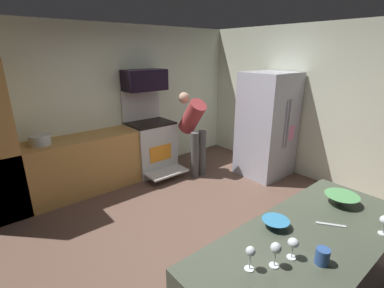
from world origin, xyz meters
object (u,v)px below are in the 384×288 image
(mixing_bowl_large, at_px, (275,223))
(wine_glass_mid, at_px, (293,244))
(microwave, at_px, (145,80))
(mug_coffee, at_px, (322,256))
(oven_range, at_px, (151,145))
(wine_glass_near, at_px, (250,253))
(refrigerator, at_px, (267,125))
(stock_pot, at_px, (40,140))
(person_cook, at_px, (194,128))
(mixing_bowl_small, at_px, (341,199))
(wine_glass_extra, at_px, (276,249))

(mixing_bowl_large, distance_m, wine_glass_mid, 0.34)
(microwave, bearing_deg, mug_coffee, -104.65)
(oven_range, xyz_separation_m, microwave, (0.00, 0.09, 1.18))
(wine_glass_near, relative_size, mug_coffee, 1.54)
(refrigerator, relative_size, wine_glass_mid, 12.61)
(mixing_bowl_large, height_order, stock_pot, stock_pot)
(oven_range, distance_m, mug_coffee, 3.80)
(refrigerator, xyz_separation_m, stock_pot, (-3.34, 1.41, 0.06))
(wine_glass_near, bearing_deg, mug_coffee, -33.47)
(person_cook, bearing_deg, stock_pot, 165.66)
(mixing_bowl_small, bearing_deg, person_cook, 76.18)
(mixing_bowl_small, relative_size, wine_glass_near, 1.73)
(wine_glass_near, bearing_deg, microwave, 68.61)
(mug_coffee, height_order, stock_pot, stock_pot)
(oven_range, distance_m, refrigerator, 2.14)
(mixing_bowl_large, xyz_separation_m, mixing_bowl_small, (0.73, -0.17, 0.01))
(microwave, relative_size, wine_glass_extra, 4.37)
(microwave, distance_m, stock_pot, 1.92)
(mixing_bowl_large, relative_size, wine_glass_mid, 1.41)
(person_cook, height_order, mixing_bowl_small, person_cook)
(wine_glass_mid, relative_size, mug_coffee, 1.37)
(person_cook, bearing_deg, microwave, 129.08)
(mixing_bowl_small, relative_size, wine_glass_mid, 1.94)
(mug_coffee, xyz_separation_m, stock_pot, (-0.80, 3.66, 0.02))
(mixing_bowl_small, bearing_deg, wine_glass_near, 179.36)
(microwave, distance_m, person_cook, 1.19)
(oven_range, xyz_separation_m, mixing_bowl_large, (-0.88, -3.24, 0.42))
(oven_range, relative_size, mixing_bowl_large, 7.33)
(wine_glass_extra, height_order, stock_pot, wine_glass_extra)
(mug_coffee, bearing_deg, stock_pot, 102.35)
(person_cook, relative_size, mixing_bowl_small, 5.21)
(person_cook, distance_m, mug_coffee, 3.43)
(oven_range, xyz_separation_m, wine_glass_mid, (-1.08, -3.50, 0.50))
(wine_glass_near, height_order, wine_glass_mid, wine_glass_near)
(wine_glass_near, relative_size, wine_glass_extra, 0.96)
(microwave, xyz_separation_m, mixing_bowl_small, (-0.15, -3.50, -0.74))
(mixing_bowl_large, bearing_deg, refrigerator, 37.08)
(wine_glass_near, bearing_deg, person_cook, 55.75)
(wine_glass_mid, xyz_separation_m, stock_pot, (-0.70, 3.52, -0.03))
(oven_range, height_order, wine_glass_mid, oven_range)
(person_cook, bearing_deg, oven_range, 133.33)
(wine_glass_mid, bearing_deg, wine_glass_extra, 168.90)
(wine_glass_extra, bearing_deg, wine_glass_mid, -11.10)
(wine_glass_near, bearing_deg, wine_glass_extra, -29.84)
(oven_range, bearing_deg, wine_glass_mid, -107.12)
(refrigerator, distance_m, wine_glass_extra, 3.48)
(mug_coffee, relative_size, stock_pot, 0.38)
(refrigerator, bearing_deg, microwave, 136.29)
(oven_range, height_order, person_cook, oven_range)
(wine_glass_mid, bearing_deg, stock_pot, 101.28)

